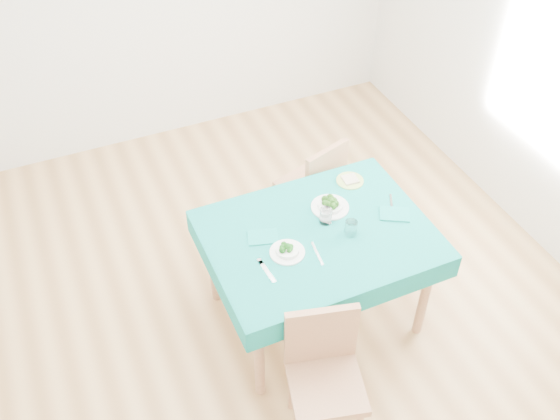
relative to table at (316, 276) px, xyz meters
name	(u,v)px	position (x,y,z in m)	size (l,w,h in m)	color
room_shell	(280,142)	(-0.17, 0.19, 0.97)	(4.02, 4.52, 2.73)	#A77945
table	(316,276)	(0.00, 0.00, 0.00)	(1.32, 1.00, 0.76)	#0A6E66
chair_near	(327,380)	(-0.32, -0.75, 0.11)	(0.39, 0.43, 0.98)	#9A6A48
chair_far	(309,182)	(0.31, 0.76, 0.09)	(0.37, 0.41, 0.93)	#9A6A48
bowl_near	(287,249)	(-0.24, -0.07, 0.41)	(0.20, 0.20, 0.06)	white
bowl_far	(330,204)	(0.16, 0.17, 0.41)	(0.24, 0.24, 0.07)	white
fork_near	(267,271)	(-0.40, -0.15, 0.38)	(0.02, 0.18, 0.00)	silver
knife_near	(317,253)	(-0.08, -0.14, 0.38)	(0.01, 0.19, 0.00)	silver
fork_far	(323,216)	(0.09, 0.13, 0.38)	(0.02, 0.17, 0.00)	silver
knife_far	(391,204)	(0.53, 0.05, 0.38)	(0.01, 0.19, 0.00)	silver
napkin_near	(263,237)	(-0.32, 0.10, 0.38)	(0.18, 0.12, 0.01)	#0E7A70
napkin_far	(395,214)	(0.49, -0.04, 0.38)	(0.18, 0.13, 0.01)	#0E7A70
tumbler_center	(326,216)	(0.08, 0.07, 0.43)	(0.07, 0.07, 0.10)	white
tumbler_side	(351,228)	(0.17, -0.08, 0.43)	(0.07, 0.07, 0.09)	white
side_plate	(350,181)	(0.40, 0.35, 0.38)	(0.18, 0.18, 0.01)	#AFC962
bread_slice	(350,179)	(0.40, 0.35, 0.39)	(0.09, 0.09, 0.01)	beige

